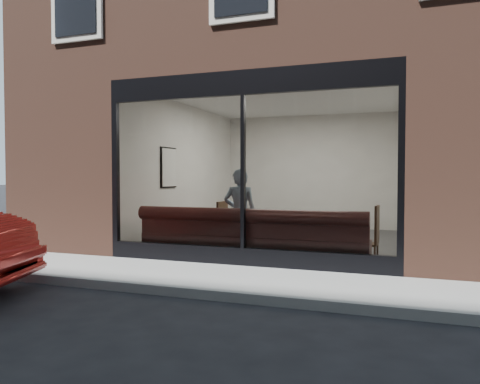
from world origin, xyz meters
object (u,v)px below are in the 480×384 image
(banquette, at_px, (251,249))
(person, at_px, (240,214))
(cafe_table_left, at_px, (180,213))
(cafe_chair_right, at_px, (366,244))
(cafe_table_right, at_px, (296,214))
(cafe_chair_left, at_px, (214,235))

(banquette, relative_size, person, 2.48)
(cafe_table_left, bearing_deg, cafe_chair_right, 7.07)
(cafe_table_left, xyz_separation_m, cafe_table_right, (2.22, 0.56, 0.00))
(banquette, bearing_deg, person, 140.67)
(cafe_table_right, height_order, cafe_chair_left, cafe_table_right)
(person, bearing_deg, cafe_chair_left, -59.35)
(cafe_table_right, bearing_deg, cafe_table_left, -165.90)
(person, bearing_deg, cafe_table_right, -136.84)
(person, xyz_separation_m, cafe_table_left, (-1.44, 0.46, -0.07))
(cafe_table_left, relative_size, cafe_chair_right, 1.67)
(person, height_order, cafe_table_left, person)
(cafe_table_left, relative_size, cafe_table_right, 1.15)
(cafe_table_left, relative_size, cafe_chair_left, 1.41)
(cafe_chair_right, bearing_deg, cafe_table_right, -1.07)
(banquette, xyz_separation_m, cafe_chair_right, (1.84, 1.14, 0.01))
(cafe_chair_right, bearing_deg, banquette, 35.73)
(cafe_table_left, height_order, cafe_table_right, cafe_table_left)
(banquette, height_order, cafe_chair_right, banquette)
(cafe_table_left, bearing_deg, cafe_table_right, 14.10)
(cafe_table_right, bearing_deg, banquette, -111.88)
(cafe_chair_left, distance_m, cafe_chair_right, 3.15)
(cafe_table_right, distance_m, cafe_chair_right, 1.43)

